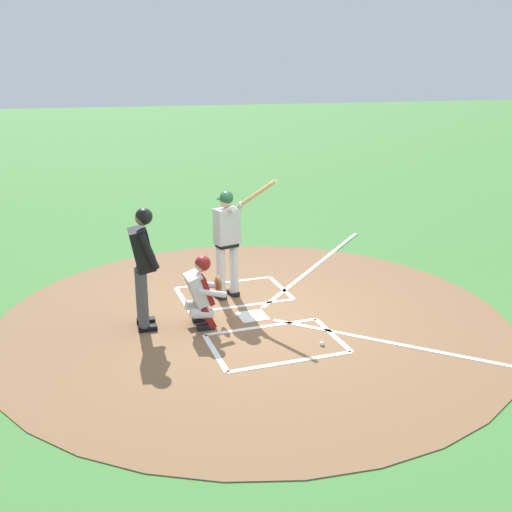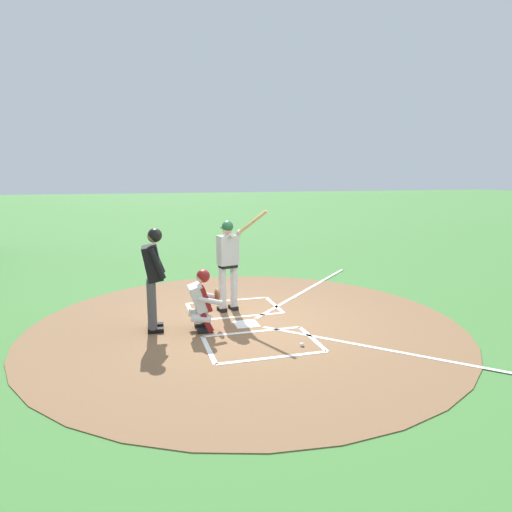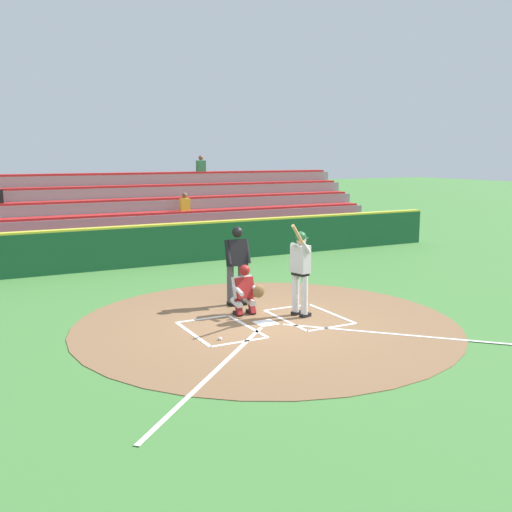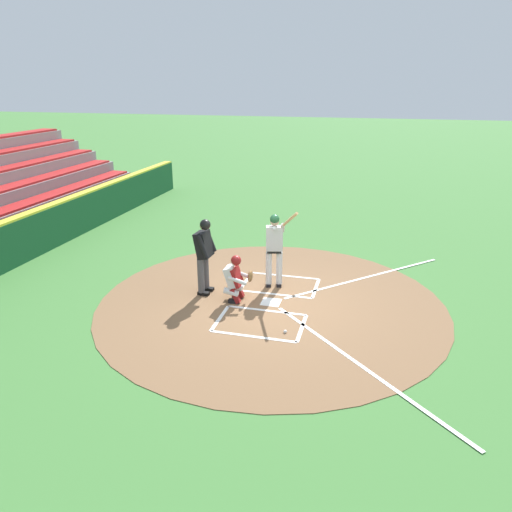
% 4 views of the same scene
% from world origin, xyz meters
% --- Properties ---
extents(ground_plane, '(120.00, 120.00, 0.00)m').
position_xyz_m(ground_plane, '(0.00, 0.00, 0.00)').
color(ground_plane, '#427A38').
extents(dirt_circle, '(8.00, 8.00, 0.01)m').
position_xyz_m(dirt_circle, '(0.00, 0.00, 0.01)').
color(dirt_circle, brown).
rests_on(dirt_circle, ground).
extents(home_plate_and_chalk, '(7.93, 4.91, 0.01)m').
position_xyz_m(home_plate_and_chalk, '(0.00, 0.88, 0.01)').
color(home_plate_and_chalk, white).
rests_on(home_plate_and_chalk, dirt_circle).
extents(batter, '(0.83, 0.90, 2.13)m').
position_xyz_m(batter, '(-0.91, -0.13, 1.10)').
color(batter, silver).
rests_on(batter, ground).
extents(catcher, '(0.59, 0.60, 1.13)m').
position_xyz_m(catcher, '(0.08, -0.83, 0.59)').
color(catcher, black).
rests_on(catcher, ground).
extents(plate_umpire, '(0.59, 0.43, 1.86)m').
position_xyz_m(plate_umpire, '(-0.13, -1.67, 1.08)').
color(plate_umpire, '#4C4C51').
rests_on(plate_umpire, ground).
extents(baseball, '(0.07, 0.07, 0.07)m').
position_xyz_m(baseball, '(1.32, 0.60, 0.04)').
color(baseball, white).
rests_on(baseball, ground).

